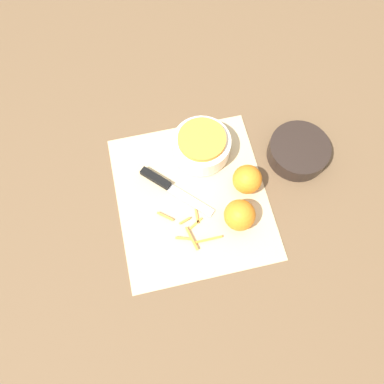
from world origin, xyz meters
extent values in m
plane|color=brown|center=(0.00, 0.00, 0.00)|extent=(4.00, 4.00, 0.00)
cube|color=#CCB284|center=(0.00, 0.00, 0.00)|extent=(0.42, 0.38, 0.01)
cylinder|color=silver|center=(-0.12, 0.05, 0.03)|extent=(0.15, 0.15, 0.06)
cylinder|color=orange|center=(-0.12, 0.05, 0.07)|extent=(0.12, 0.12, 0.02)
cylinder|color=black|center=(-0.06, 0.30, 0.02)|extent=(0.16, 0.16, 0.05)
cube|color=black|center=(-0.07, -0.08, 0.01)|extent=(0.08, 0.07, 0.02)
cube|color=#B2B2B7|center=(0.01, -0.01, 0.01)|extent=(0.11, 0.11, 0.00)
sphere|color=orange|center=(0.09, 0.10, 0.04)|extent=(0.08, 0.08, 0.08)
sphere|color=orange|center=(0.00, 0.14, 0.04)|extent=(0.07, 0.07, 0.07)
cube|color=orange|center=(0.05, 0.00, 0.01)|extent=(0.04, 0.01, 0.00)
cube|color=#F89B37|center=(0.07, -0.01, 0.01)|extent=(0.02, 0.04, 0.00)
cube|color=orange|center=(0.10, -0.04, 0.01)|extent=(0.02, 0.04, 0.00)
cube|color=orange|center=(0.11, -0.03, 0.01)|extent=(0.06, 0.02, 0.00)
cube|color=orange|center=(0.06, -0.03, 0.01)|extent=(0.01, 0.03, 0.00)
cube|color=orange|center=(0.12, 0.01, 0.01)|extent=(0.01, 0.07, 0.00)
cube|color=orange|center=(0.04, -0.08, 0.01)|extent=(0.03, 0.04, 0.00)
camera|label=1|loc=(0.34, -0.08, 0.89)|focal=35.00mm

